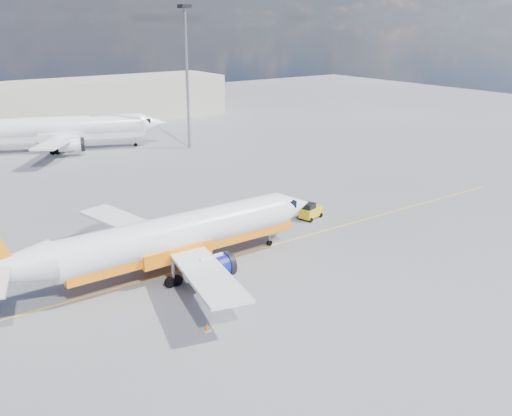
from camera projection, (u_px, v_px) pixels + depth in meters
ground at (263, 265)px, 46.73m from camera, size 240.00×240.00×0.00m
taxi_line at (243, 253)px, 49.04m from camera, size 70.00×0.15×0.01m
terminal_main at (46, 104)px, 106.02m from camera, size 70.00×14.00×8.00m
main_jet at (168, 238)px, 44.20m from camera, size 29.94×23.71×9.08m
second_jet at (61, 129)px, 85.97m from camera, size 32.95×24.96×10.05m
gse_tug at (310, 211)px, 57.29m from camera, size 2.73×2.13×1.74m
traffic_cone at (207, 327)px, 36.79m from camera, size 0.39×0.39×0.54m
floodlight_mast at (187, 65)px, 84.84m from camera, size 1.54×1.54×21.13m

